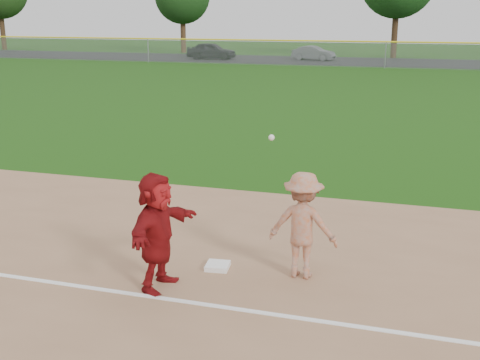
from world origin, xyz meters
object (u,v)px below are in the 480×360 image
(first_base, at_px, (218,266))
(car_left, at_px, (211,51))
(base_runner, at_px, (157,231))
(car_mid, at_px, (314,53))

(first_base, distance_m, car_left, 46.97)
(base_runner, distance_m, car_left, 47.64)
(first_base, relative_size, base_runner, 0.20)
(car_left, bearing_deg, first_base, -160.65)
(first_base, distance_m, car_mid, 46.22)
(first_base, bearing_deg, base_runner, -124.58)
(car_left, xyz_separation_m, car_mid, (9.19, 1.51, -0.13))
(base_runner, bearing_deg, car_left, 24.89)
(base_runner, height_order, car_mid, base_runner)
(car_mid, bearing_deg, base_runner, -163.78)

